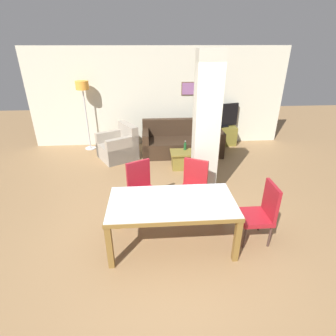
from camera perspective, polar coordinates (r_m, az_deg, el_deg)
The scene contains 14 objects.
ground_plane at distance 4.20m, azimuth 0.79°, elevation -15.84°, with size 18.00×18.00×0.00m, color #926F48.
back_wall at distance 7.68m, azimuth -2.00°, elevation 15.03°, with size 7.20×0.09×2.70m.
divider_pillar at distance 4.86m, azimuth 8.27°, elevation 8.30°, with size 0.45×0.36×2.70m.
dining_table at distance 3.83m, azimuth 0.84°, elevation -9.03°, with size 1.82×0.94×0.75m.
dining_chair_head_right at distance 4.20m, azimuth 19.58°, elevation -8.86°, with size 0.46×0.46×0.96m.
dining_chair_far_right at distance 4.64m, azimuth 5.48°, elevation -3.78°, with size 0.62×0.62×0.96m.
dining_chair_far_left at distance 4.59m, azimuth -5.67°, elevation -4.16°, with size 0.62×0.62×0.96m.
sofa at distance 7.19m, azimuth 3.04°, elevation 5.51°, with size 2.12×0.91×0.88m.
armchair at distance 6.98m, azimuth -10.63°, elevation 4.49°, with size 1.15×1.14×0.88m.
coffee_table at distance 6.35m, azimuth 3.69°, elevation 1.86°, with size 0.70×0.46×0.42m.
bottle at distance 6.36m, azimuth 3.75°, elevation 4.73°, with size 0.07×0.07×0.22m.
tv_stand at distance 7.96m, azimuth 11.25°, elevation 6.91°, with size 0.92×0.40×0.55m.
tv_screen at distance 7.79m, azimuth 11.63°, elevation 11.06°, with size 0.99×0.30×0.66m.
floor_lamp at distance 7.51m, azimuth -18.02°, elevation 15.41°, with size 0.34×0.34×1.87m.
Camera 1 is at (-0.28, -3.12, 2.80)m, focal length 28.00 mm.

